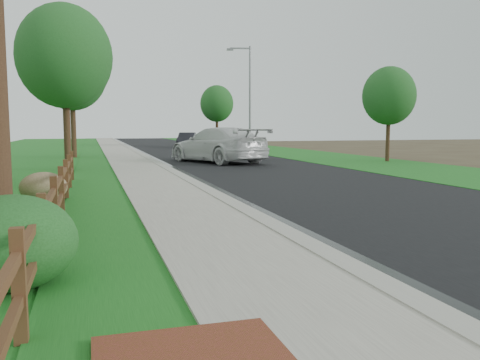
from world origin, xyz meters
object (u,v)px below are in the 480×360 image
object	(u,v)px
white_suv	(217,145)
dark_car_mid	(212,141)
streetlight	(248,93)
ranch_fence	(58,194)

from	to	relation	value
white_suv	dark_car_mid	distance (m)	16.17
white_suv	streetlight	size ratio (longest dim) A/B	0.83
dark_car_mid	ranch_fence	bearing A→B (deg)	92.40
white_suv	dark_car_mid	bearing A→B (deg)	-124.21
ranch_fence	dark_car_mid	xyz separation A→B (m)	(10.80, 31.91, 0.08)
white_suv	streetlight	distance (m)	11.55
white_suv	dark_car_mid	xyz separation A→B (m)	(3.48, 15.79, -0.27)
ranch_fence	streetlight	size ratio (longest dim) A/B	2.14
ranch_fence	white_suv	distance (m)	17.71
dark_car_mid	streetlight	world-z (taller)	streetlight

